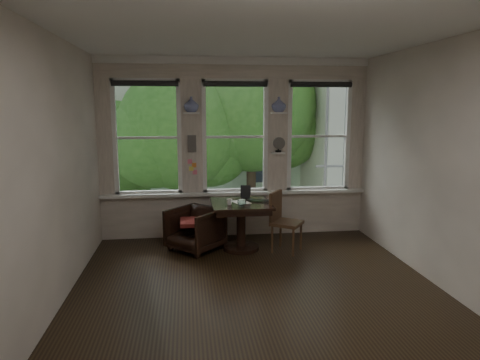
{
  "coord_description": "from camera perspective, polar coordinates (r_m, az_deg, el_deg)",
  "views": [
    {
      "loc": [
        -0.82,
        -4.93,
        2.2
      ],
      "look_at": [
        -0.08,
        0.9,
        1.19
      ],
      "focal_mm": 32.0,
      "sensor_mm": 36.0,
      "label": 1
    }
  ],
  "objects": [
    {
      "name": "ground",
      "position": [
        5.46,
        2.11,
        -14.04
      ],
      "size": [
        4.5,
        4.5,
        0.0
      ],
      "primitive_type": "plane",
      "color": "black",
      "rests_on": "ground"
    },
    {
      "name": "ceiling",
      "position": [
        5.06,
        2.34,
        18.8
      ],
      "size": [
        4.5,
        4.5,
        0.0
      ],
      "primitive_type": "plane",
      "rotation": [
        3.14,
        0.0,
        0.0
      ],
      "color": "silver",
      "rests_on": "ground"
    },
    {
      "name": "wall_back",
      "position": [
        7.26,
        -0.68,
        4.2
      ],
      "size": [
        4.5,
        0.0,
        4.5
      ],
      "primitive_type": "plane",
      "rotation": [
        1.57,
        0.0,
        0.0
      ],
      "color": "beige",
      "rests_on": "ground"
    },
    {
      "name": "wall_front",
      "position": [
        2.89,
        9.52,
        -4.48
      ],
      "size": [
        4.5,
        0.0,
        4.5
      ],
      "primitive_type": "plane",
      "rotation": [
        -1.57,
        0.0,
        0.0
      ],
      "color": "beige",
      "rests_on": "ground"
    },
    {
      "name": "wall_left",
      "position": [
        5.18,
        -23.15,
        1.16
      ],
      "size": [
        0.0,
        4.5,
        4.5
      ],
      "primitive_type": "plane",
      "rotation": [
        1.57,
        0.0,
        1.57
      ],
      "color": "beige",
      "rests_on": "ground"
    },
    {
      "name": "wall_right",
      "position": [
        5.85,
        24.53,
        1.96
      ],
      "size": [
        0.0,
        4.5,
        4.5
      ],
      "primitive_type": "plane",
      "rotation": [
        1.57,
        0.0,
        -1.57
      ],
      "color": "beige",
      "rests_on": "ground"
    },
    {
      "name": "window_left",
      "position": [
        7.23,
        -12.24,
        5.54
      ],
      "size": [
        1.1,
        0.12,
        1.9
      ],
      "primitive_type": null,
      "color": "white",
      "rests_on": "ground"
    },
    {
      "name": "window_center",
      "position": [
        7.25,
        -0.68,
        5.77
      ],
      "size": [
        1.1,
        0.12,
        1.9
      ],
      "primitive_type": null,
      "color": "white",
      "rests_on": "ground"
    },
    {
      "name": "window_right",
      "position": [
        7.55,
        10.38,
        5.77
      ],
      "size": [
        1.1,
        0.12,
        1.9
      ],
      "primitive_type": null,
      "color": "white",
      "rests_on": "ground"
    },
    {
      "name": "shelf_left",
      "position": [
        7.08,
        -6.5,
        8.86
      ],
      "size": [
        0.26,
        0.16,
        0.03
      ],
      "primitive_type": "cube",
      "color": "white",
      "rests_on": "ground"
    },
    {
      "name": "shelf_right",
      "position": [
        7.25,
        5.18,
        8.9
      ],
      "size": [
        0.26,
        0.16,
        0.03
      ],
      "primitive_type": "cube",
      "color": "white",
      "rests_on": "ground"
    },
    {
      "name": "intercom",
      "position": [
        7.14,
        -6.43,
        4.84
      ],
      "size": [
        0.14,
        0.06,
        0.28
      ],
      "primitive_type": "cube",
      "color": "#59544F",
      "rests_on": "ground"
    },
    {
      "name": "sticky_notes",
      "position": [
        7.18,
        -6.38,
        2.06
      ],
      "size": [
        0.16,
        0.01,
        0.24
      ],
      "primitive_type": null,
      "color": "pink",
      "rests_on": "ground"
    },
    {
      "name": "desk_fan",
      "position": [
        7.26,
        5.14,
        4.39
      ],
      "size": [
        0.2,
        0.2,
        0.24
      ],
      "primitive_type": null,
      "color": "#59544F",
      "rests_on": "ground"
    },
    {
      "name": "vase_left",
      "position": [
        7.08,
        -6.52,
        9.98
      ],
      "size": [
        0.24,
        0.24,
        0.25
      ],
      "primitive_type": "imported",
      "color": "silver",
      "rests_on": "shelf_left"
    },
    {
      "name": "vase_right",
      "position": [
        7.25,
        5.19,
        10.0
      ],
      "size": [
        0.24,
        0.24,
        0.25
      ],
      "primitive_type": "imported",
      "color": "silver",
      "rests_on": "shelf_right"
    },
    {
      "name": "table",
      "position": [
        6.67,
        0.14,
        -6.16
      ],
      "size": [
        0.9,
        0.9,
        0.75
      ],
      "primitive_type": null,
      "color": "black",
      "rests_on": "ground"
    },
    {
      "name": "armchair_left",
      "position": [
        6.69,
        -6.0,
        -6.54
      ],
      "size": [
        1.02,
        1.02,
        0.66
      ],
      "primitive_type": "imported",
      "rotation": [
        0.0,
        0.0,
        -0.76
      ],
      "color": "black",
      "rests_on": "ground"
    },
    {
      "name": "cushion_red",
      "position": [
        6.66,
        -6.02,
        -5.57
      ],
      "size": [
        0.45,
        0.45,
        0.06
      ],
      "primitive_type": "cube",
      "color": "maroon",
      "rests_on": "armchair_left"
    },
    {
      "name": "side_chair_right",
      "position": [
        6.59,
        6.27,
        -5.65
      ],
      "size": [
        0.58,
        0.58,
        0.92
      ],
      "primitive_type": null,
      "rotation": [
        0.0,
        0.0,
        0.97
      ],
      "color": "#402E16",
      "rests_on": "ground"
    },
    {
      "name": "laptop",
      "position": [
        6.6,
        2.33,
        -2.85
      ],
      "size": [
        0.39,
        0.31,
        0.03
      ],
      "primitive_type": "imported",
      "rotation": [
        0.0,
        0.0,
        -0.32
      ],
      "color": "black",
      "rests_on": "table"
    },
    {
      "name": "mug",
      "position": [
        6.42,
        -1.42,
        -2.95
      ],
      "size": [
        0.09,
        0.09,
        0.09
      ],
      "primitive_type": "imported",
      "rotation": [
        0.0,
        0.0,
        0.01
      ],
      "color": "white",
      "rests_on": "table"
    },
    {
      "name": "drinking_glass",
      "position": [
        6.31,
        0.23,
        -3.09
      ],
      "size": [
        0.16,
        0.16,
        0.1
      ],
      "primitive_type": "imported",
      "rotation": [
        0.0,
        0.0,
        -0.21
      ],
      "color": "white",
      "rests_on": "table"
    },
    {
      "name": "tablet",
      "position": [
        6.8,
        0.75,
        -1.64
      ],
      "size": [
        0.17,
        0.1,
        0.22
      ],
      "primitive_type": "cube",
      "rotation": [
        -0.26,
        0.0,
        -0.17
      ],
      "color": "black",
      "rests_on": "table"
    },
    {
      "name": "papers",
      "position": [
        6.59,
        0.12,
        -2.96
      ],
      "size": [
        0.31,
        0.36,
        0.0
      ],
      "primitive_type": "cube",
      "rotation": [
        0.0,
        0.0,
        0.35
      ],
      "color": "silver",
      "rests_on": "table"
    }
  ]
}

